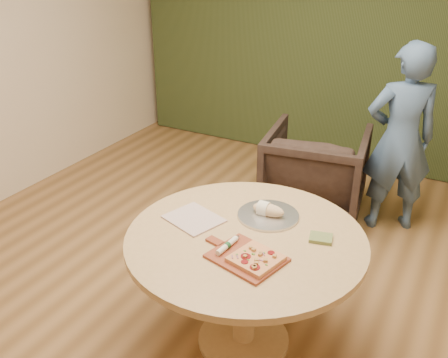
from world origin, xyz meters
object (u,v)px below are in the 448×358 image
at_px(pedestal_table, 245,257).
at_px(flatbread_pizza, 256,259).
at_px(cutlery_roll, 227,245).
at_px(serving_tray, 268,215).
at_px(bread_roll, 267,209).
at_px(armchair, 316,167).
at_px(person_standing, 400,140).
at_px(pizza_paddle, 245,257).

distance_m(pedestal_table, flatbread_pizza, 0.31).
height_order(cutlery_roll, serving_tray, cutlery_roll).
bearing_deg(serving_tray, bread_roll, 180.00).
bearing_deg(armchair, person_standing, 177.99).
bearing_deg(pizza_paddle, pedestal_table, 129.69).
bearing_deg(cutlery_roll, pizza_paddle, -3.72).
bearing_deg(serving_tray, person_standing, 74.03).
relative_size(cutlery_roll, bread_roll, 1.03).
distance_m(pizza_paddle, armchair, 1.96).
bearing_deg(pedestal_table, bread_roll, 86.84).
relative_size(serving_tray, armchair, 0.42).
relative_size(pizza_paddle, person_standing, 0.31).
height_order(flatbread_pizza, cutlery_roll, flatbread_pizza).
distance_m(cutlery_roll, person_standing, 2.03).
bearing_deg(pedestal_table, serving_tray, 84.81).
bearing_deg(bread_roll, flatbread_pizza, -72.62).
xyz_separation_m(flatbread_pizza, person_standing, (0.31, 2.00, -0.01)).
bearing_deg(flatbread_pizza, pizza_paddle, 168.33).
bearing_deg(pedestal_table, cutlery_roll, -97.60).
xyz_separation_m(serving_tray, armchair, (-0.19, 1.48, -0.34)).
relative_size(bread_roll, person_standing, 0.13).
height_order(bread_roll, person_standing, person_standing).
xyz_separation_m(flatbread_pizza, bread_roll, (-0.14, 0.45, 0.02)).
bearing_deg(armchair, pizza_paddle, 89.47).
bearing_deg(bread_roll, pedestal_table, -93.16).
height_order(flatbread_pizza, person_standing, person_standing).
bearing_deg(serving_tray, pedestal_table, -95.19).
distance_m(pedestal_table, person_standing, 1.86).
height_order(pedestal_table, flatbread_pizza, flatbread_pizza).
distance_m(pedestal_table, cutlery_roll, 0.24).
height_order(pizza_paddle, armchair, armchair).
bearing_deg(armchair, cutlery_roll, 86.18).
bearing_deg(flatbread_pizza, cutlery_roll, 169.71).
relative_size(pedestal_table, cutlery_roll, 6.59).
height_order(flatbread_pizza, bread_roll, bread_roll).
distance_m(pedestal_table, bread_roll, 0.31).
xyz_separation_m(cutlery_roll, bread_roll, (0.04, 0.42, 0.01)).
distance_m(pizza_paddle, cutlery_roll, 0.12).
height_order(pizza_paddle, cutlery_roll, cutlery_roll).
xyz_separation_m(pizza_paddle, serving_tray, (-0.07, 0.44, -0.00)).
bearing_deg(pizza_paddle, cutlery_roll, -175.12).
bearing_deg(flatbread_pizza, bread_roll, 107.38).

